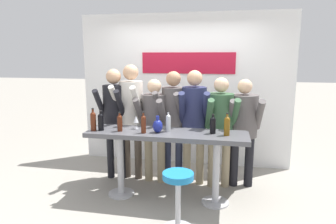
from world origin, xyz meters
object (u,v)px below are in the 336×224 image
at_px(tasting_table, 167,144).
at_px(person_right, 220,121).
at_px(wine_bottle_0, 168,122).
at_px(wine_bottle_1, 227,125).
at_px(person_far_right, 243,122).
at_px(decorative_vase, 158,126).
at_px(person_center, 173,114).
at_px(wine_glass_0, 136,120).
at_px(person_left, 131,109).
at_px(wine_bottle_6, 93,120).
at_px(wine_bottle_2, 101,121).
at_px(wine_bottle_3, 120,122).
at_px(wine_bottle_5, 213,124).
at_px(bar_stool, 178,193).
at_px(person_center_left, 154,120).
at_px(person_center_right, 194,115).
at_px(person_far_left, 114,112).
at_px(wine_bottle_4, 143,123).

relative_size(tasting_table, person_right, 1.30).
relative_size(tasting_table, wine_bottle_0, 7.67).
bearing_deg(wine_bottle_1, wine_bottle_0, 175.38).
relative_size(person_far_right, decorative_vase, 7.25).
height_order(tasting_table, wine_bottle_0, wine_bottle_0).
distance_m(person_center, wine_glass_0, 0.67).
height_order(wine_bottle_1, decorative_vase, wine_bottle_1).
xyz_separation_m(person_center, person_right, (0.70, -0.08, -0.06)).
xyz_separation_m(person_left, wine_bottle_6, (-0.29, -0.71, -0.04)).
bearing_deg(person_far_right, decorative_vase, -154.62).
distance_m(wine_bottle_2, wine_bottle_3, 0.26).
height_order(wine_bottle_3, wine_bottle_5, wine_bottle_3).
xyz_separation_m(person_right, wine_bottle_0, (-0.66, -0.50, 0.07)).
distance_m(wine_bottle_1, wine_bottle_2, 1.65).
xyz_separation_m(bar_stool, wine_bottle_5, (0.32, 0.76, 0.61)).
relative_size(person_right, wine_bottle_6, 5.33).
bearing_deg(person_left, person_center_left, -3.57).
height_order(tasting_table, person_left, person_left).
bearing_deg(person_center, person_far_right, 11.55).
bearing_deg(decorative_vase, person_center_right, 56.68).
xyz_separation_m(person_far_left, person_right, (1.61, -0.00, -0.08)).
height_order(person_center, wine_bottle_0, person_center).
distance_m(wine_bottle_6, decorative_vase, 0.87).
relative_size(wine_bottle_3, wine_bottle_5, 1.02).
relative_size(person_center, wine_bottle_1, 5.92).
distance_m(wine_bottle_3, wine_glass_0, 0.24).
relative_size(wine_bottle_0, wine_bottle_3, 1.07).
bearing_deg(wine_bottle_0, tasting_table, -108.55).
bearing_deg(person_right, wine_bottle_3, -165.22).
bearing_deg(person_left, person_far_left, -161.60).
relative_size(person_center_left, wine_bottle_6, 5.21).
relative_size(wine_bottle_6, wine_glass_0, 1.72).
height_order(person_left, person_center_left, person_left).
bearing_deg(person_right, wine_bottle_0, -153.89).
height_order(tasting_table, decorative_vase, decorative_vase).
distance_m(person_center, person_center_right, 0.33).
bearing_deg(wine_bottle_3, decorative_vase, 3.44).
xyz_separation_m(person_center_right, wine_bottle_5, (0.30, -0.52, -0.01)).
xyz_separation_m(wine_bottle_1, wine_bottle_2, (-1.65, -0.06, -0.01)).
bearing_deg(person_left, wine_bottle_5, -18.16).
height_order(person_center_left, person_right, person_right).
xyz_separation_m(tasting_table, wine_bottle_6, (-0.97, -0.12, 0.30)).
bearing_deg(person_center_left, wine_bottle_1, -20.81).
bearing_deg(person_left, person_right, 2.87).
xyz_separation_m(person_far_left, wine_bottle_5, (1.52, -0.50, -0.02)).
xyz_separation_m(wine_bottle_1, wine_bottle_4, (-1.05, -0.09, -0.00)).
relative_size(person_right, wine_bottle_4, 5.78).
bearing_deg(wine_bottle_0, person_far_left, 152.13).
bearing_deg(wine_bottle_3, tasting_table, 7.58).
height_order(person_far_right, wine_glass_0, person_far_right).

